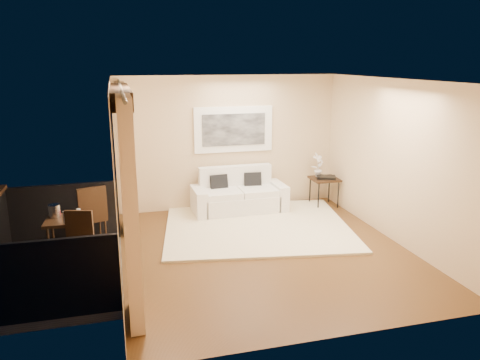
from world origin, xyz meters
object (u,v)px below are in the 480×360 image
object	(u,v)px
sofa	(238,196)
bistro_table	(67,224)
balcony_chair_near	(78,238)
ice_bucket	(55,211)
side_table	(324,181)
balcony_chair_far	(92,212)
orchid	(318,165)

from	to	relation	value
sofa	bistro_table	world-z (taller)	sofa
balcony_chair_near	ice_bucket	xyz separation A→B (m)	(-0.35, 0.55, 0.26)
side_table	balcony_chair_near	xyz separation A→B (m)	(-4.75, -2.06, -0.01)
balcony_chair_near	ice_bucket	size ratio (longest dim) A/B	4.60
ice_bucket	sofa	bearing A→B (deg)	26.15
bistro_table	balcony_chair_far	bearing A→B (deg)	56.50
ice_bucket	orchid	bearing A→B (deg)	18.20
side_table	bistro_table	distance (m)	5.20
orchid	balcony_chair_near	size ratio (longest dim) A/B	0.55
orchid	ice_bucket	size ratio (longest dim) A/B	2.54
balcony_chair_far	ice_bucket	distance (m)	0.68
side_table	ice_bucket	size ratio (longest dim) A/B	3.00
sofa	side_table	world-z (taller)	sofa
orchid	ice_bucket	bearing A→B (deg)	-161.80
bistro_table	side_table	bearing A→B (deg)	18.12
bistro_table	ice_bucket	bearing A→B (deg)	148.35
sofa	bistro_table	size ratio (longest dim) A/B	2.70
sofa	orchid	world-z (taller)	orchid
sofa	orchid	size ratio (longest dim) A/B	3.68
bistro_table	balcony_chair_far	xyz separation A→B (m)	(0.34, 0.51, -0.01)
sofa	orchid	xyz separation A→B (m)	(1.73, 0.04, 0.54)
sofa	bistro_table	bearing A→B (deg)	-152.37
orchid	balcony_chair_far	xyz separation A→B (m)	(-4.50, -1.23, -0.25)
ice_bucket	balcony_chair_near	bearing A→B (deg)	-57.50
side_table	orchid	xyz separation A→B (m)	(-0.10, 0.13, 0.31)
balcony_chair_near	ice_bucket	world-z (taller)	balcony_chair_near
orchid	ice_bucket	world-z (taller)	orchid
sofa	balcony_chair_far	bearing A→B (deg)	-157.84
side_table	orchid	distance (m)	0.35
bistro_table	balcony_chair_far	world-z (taller)	balcony_chair_far
bistro_table	balcony_chair_near	world-z (taller)	balcony_chair_near
balcony_chair_far	balcony_chair_near	bearing A→B (deg)	64.54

